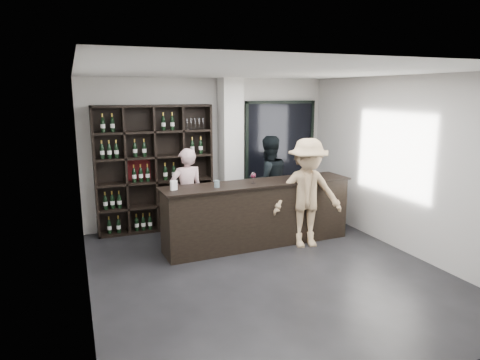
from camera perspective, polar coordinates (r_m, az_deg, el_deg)
name	(u,v)px	position (r m, az deg, el deg)	size (l,w,h in m)	color
floor	(266,271)	(6.57, 3.50, -12.04)	(5.00, 5.50, 0.01)	black
wine_shelf	(155,169)	(8.26, -11.30, 1.45)	(2.20, 0.35, 2.40)	black
structural_column	(231,153)	(8.51, -1.25, 3.69)	(0.40, 0.40, 2.90)	silver
glass_panel	(280,151)	(9.19, 5.32, 3.92)	(1.60, 0.08, 2.10)	black
tasting_counter	(258,213)	(7.45, 2.43, -4.49)	(3.38, 0.70, 1.12)	black
taster_pink	(187,194)	(7.73, -7.08, -1.88)	(0.61, 0.40, 1.66)	#CA9FA1
taster_black	(268,182)	(8.40, 3.75, -0.24)	(0.88, 0.68, 1.81)	black
customer	(307,193)	(7.38, 8.96, -1.76)	(1.21, 0.70, 1.88)	tan
wine_glass	(253,177)	(7.20, 1.78, 0.37)	(0.09, 0.09, 0.22)	white
spit_cup	(217,184)	(6.92, -3.10, -0.52)	(0.09, 0.09, 0.12)	#ACCAD7
napkin_stack	(312,177)	(7.80, 9.62, 0.36)	(0.13, 0.13, 0.02)	white
card_stand	(174,185)	(6.80, -8.83, -0.71)	(0.10, 0.05, 0.15)	white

